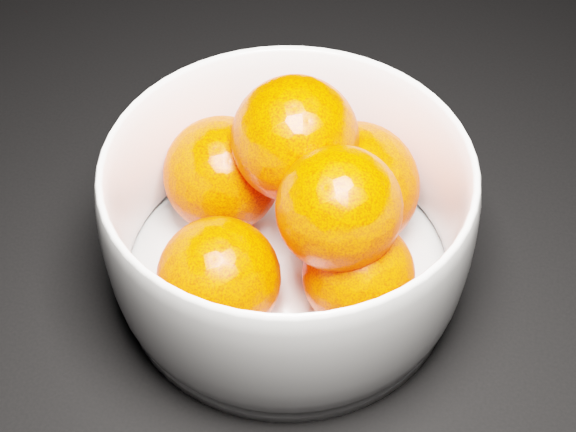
# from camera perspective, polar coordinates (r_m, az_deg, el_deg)

# --- Properties ---
(bowl) EXTENTS (0.22, 0.22, 0.11)m
(bowl) POSITION_cam_1_polar(r_m,az_deg,el_deg) (0.48, 0.00, -0.43)
(bowl) COLOR silver
(bowl) RESTS_ON ground
(orange_pile) EXTENTS (0.17, 0.17, 0.12)m
(orange_pile) POSITION_cam_1_polar(r_m,az_deg,el_deg) (0.48, 0.67, 1.07)
(orange_pile) COLOR #FF3200
(orange_pile) RESTS_ON bowl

